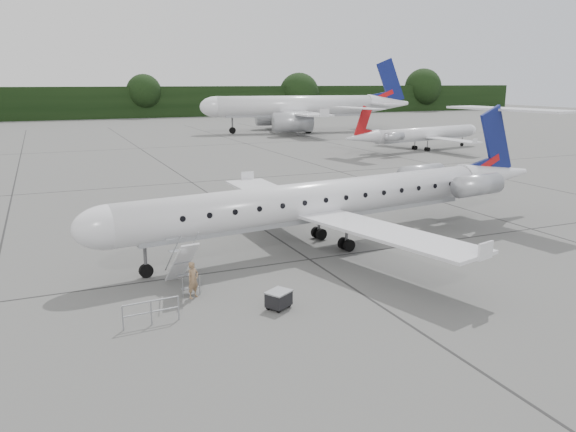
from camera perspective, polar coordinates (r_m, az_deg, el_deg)
name	(u,v)px	position (r m, az deg, el deg)	size (l,w,h in m)	color
ground	(420,270)	(29.40, 13.24, -5.39)	(320.00, 320.00, 0.00)	slate
treeline	(111,103)	(153.15, -17.52, 10.93)	(260.00, 4.00, 8.00)	black
main_regional_jet	(318,182)	(31.72, 3.04, 3.50)	(29.92, 21.54, 7.67)	silver
airstair	(182,264)	(26.29, -10.74, -4.77)	(0.85, 2.40, 2.40)	silver
passenger	(193,280)	(25.22, -9.62, -6.43)	(0.60, 0.40, 1.65)	#826446
safety_railing	(151,313)	(22.95, -13.72, -9.56)	(2.20, 0.08, 1.00)	gray
baggage_cart	(279,299)	(23.88, -0.95, -8.44)	(0.96, 0.78, 0.84)	black
bg_narrowbody	(295,96)	(105.96, 0.71, 12.12)	(37.41, 26.94, 13.43)	silver
bg_regional_right	(426,127)	(80.76, 13.87, 8.74)	(23.94, 17.23, 6.28)	silver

